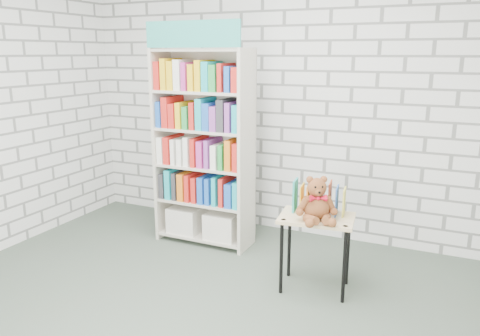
% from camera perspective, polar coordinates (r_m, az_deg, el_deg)
% --- Properties ---
extents(ground, '(4.50, 4.50, 0.00)m').
position_cam_1_polar(ground, '(3.55, -6.85, -17.95)').
color(ground, '#424F42').
rests_on(ground, ground).
extents(room_shell, '(4.52, 4.02, 2.81)m').
position_cam_1_polar(room_shell, '(3.02, -7.84, 12.23)').
color(room_shell, silver).
rests_on(room_shell, ground).
extents(bookshelf, '(0.95, 0.37, 2.14)m').
position_cam_1_polar(bookshelf, '(4.56, -4.43, 2.61)').
color(bookshelf, beige).
rests_on(bookshelf, ground).
extents(display_table, '(0.62, 0.47, 0.62)m').
position_cam_1_polar(display_table, '(3.76, 9.29, -7.09)').
color(display_table, tan).
rests_on(display_table, ground).
extents(table_books, '(0.42, 0.23, 0.24)m').
position_cam_1_polar(table_books, '(3.78, 9.62, -3.68)').
color(table_books, teal).
rests_on(table_books, display_table).
extents(teddy_bear, '(0.33, 0.31, 0.35)m').
position_cam_1_polar(teddy_bear, '(3.60, 9.35, -4.26)').
color(teddy_bear, brown).
rests_on(teddy_bear, display_table).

